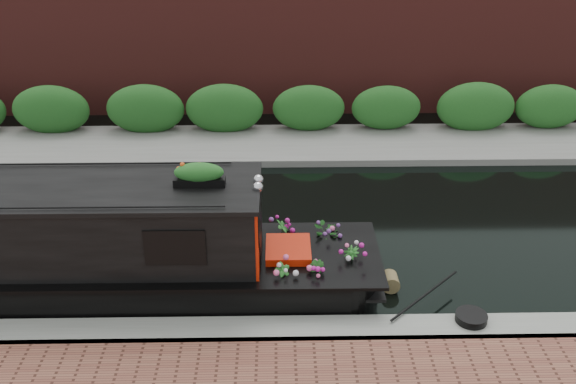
{
  "coord_description": "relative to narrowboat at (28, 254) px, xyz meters",
  "views": [
    {
      "loc": [
        1.43,
        -11.02,
        6.56
      ],
      "look_at": [
        1.62,
        -0.6,
        1.19
      ],
      "focal_mm": 40.0,
      "sensor_mm": 36.0,
      "label": 1
    }
  ],
  "objects": [
    {
      "name": "coiled_mooring_rope",
      "position": [
        7.13,
        -1.2,
        -0.47
      ],
      "size": [
        0.49,
        0.49,
        0.12
      ],
      "primitive_type": "cylinder",
      "color": "black",
      "rests_on": "near_bank_coping"
    },
    {
      "name": "far_hedge",
      "position": [
        2.72,
        7.07,
        -0.78
      ],
      "size": [
        40.0,
        1.1,
        2.8
      ],
      "primitive_type": "cube",
      "color": "#20571E",
      "rests_on": "ground"
    },
    {
      "name": "far_brick_wall",
      "position": [
        2.72,
        9.17,
        -0.78
      ],
      "size": [
        40.0,
        1.0,
        8.0
      ],
      "primitive_type": "cube",
      "color": "#5B221F",
      "rests_on": "ground"
    },
    {
      "name": "near_bank_coping",
      "position": [
        2.72,
        -1.33,
        -0.78
      ],
      "size": [
        40.0,
        0.6,
        0.5
      ],
      "primitive_type": "cube",
      "color": "gray",
      "rests_on": "ground"
    },
    {
      "name": "rope_fender",
      "position": [
        6.08,
        -0.0,
        -0.63
      ],
      "size": [
        0.3,
        0.33,
        0.3
      ],
      "primitive_type": "cylinder",
      "rotation": [
        1.57,
        0.0,
        0.0
      ],
      "color": "olive",
      "rests_on": "ground"
    },
    {
      "name": "far_bank_path",
      "position": [
        2.72,
        6.17,
        -0.78
      ],
      "size": [
        40.0,
        2.4,
        0.34
      ],
      "primitive_type": "cube",
      "color": "slate",
      "rests_on": "ground"
    },
    {
      "name": "ground",
      "position": [
        2.72,
        1.97,
        -0.78
      ],
      "size": [
        80.0,
        80.0,
        0.0
      ],
      "primitive_type": "plane",
      "color": "black",
      "rests_on": "ground"
    },
    {
      "name": "narrowboat",
      "position": [
        0.0,
        0.0,
        0.0
      ],
      "size": [
        11.17,
        1.99,
        2.62
      ],
      "rotation": [
        0.0,
        0.0,
        -0.0
      ],
      "color": "black",
      "rests_on": "ground"
    }
  ]
}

